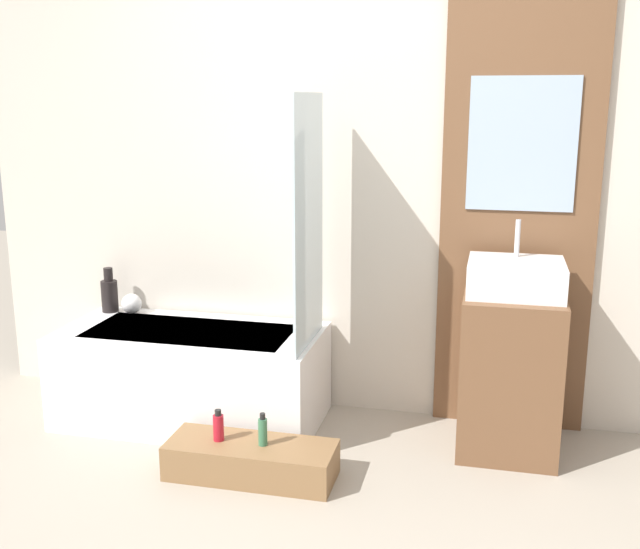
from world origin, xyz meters
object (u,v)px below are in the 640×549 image
at_px(bathtub, 192,375).
at_px(sink, 516,277).
at_px(vase_tall_dark, 109,294).
at_px(vase_round_light, 132,304).
at_px(wooden_step_bench, 251,460).
at_px(bottle_soap_primary, 218,427).
at_px(bottle_soap_secondary, 263,431).

height_order(bathtub, sink, sink).
xyz_separation_m(sink, vase_tall_dark, (-2.17, 0.18, -0.26)).
relative_size(vase_tall_dark, vase_round_light, 2.24).
xyz_separation_m(wooden_step_bench, sink, (1.10, 0.57, 0.76)).
bearing_deg(vase_round_light, sink, -4.75).
bearing_deg(wooden_step_bench, bathtub, 133.68).
distance_m(bathtub, sink, 1.71).
relative_size(bathtub, bottle_soap_primary, 9.25).
bearing_deg(vase_tall_dark, vase_round_light, -4.24).
distance_m(wooden_step_bench, sink, 1.46).
bearing_deg(vase_tall_dark, bottle_soap_secondary, -33.65).
bearing_deg(bottle_soap_primary, bottle_soap_secondary, 0.00).
bearing_deg(wooden_step_bench, bottle_soap_secondary, 0.00).
distance_m(bathtub, vase_round_light, 0.57).
bearing_deg(bottle_soap_secondary, bottle_soap_primary, 180.00).
bearing_deg(sink, vase_tall_dark, 175.28).
distance_m(bathtub, bottle_soap_primary, 0.62).
bearing_deg(sink, bathtub, -178.12).
bearing_deg(vase_tall_dark, wooden_step_bench, -35.02).
bearing_deg(vase_tall_dark, sink, -4.72).
xyz_separation_m(sink, bottle_soap_primary, (-1.25, -0.57, -0.62)).
bearing_deg(bottle_soap_secondary, wooden_step_bench, 180.00).
xyz_separation_m(bathtub, bottle_soap_secondary, (0.55, -0.52, -0.02)).
bearing_deg(sink, bottle_soap_primary, -155.66).
relative_size(wooden_step_bench, vase_round_light, 6.76).
bearing_deg(bathtub, vase_round_light, 153.14).
height_order(sink, vase_round_light, sink).
bearing_deg(bottle_soap_secondary, vase_round_light, 143.22).
relative_size(sink, vase_round_light, 3.89).
height_order(bathtub, bottle_soap_secondary, bathtub).
distance_m(wooden_step_bench, vase_round_light, 1.27).
distance_m(vase_round_light, bottle_soap_primary, 1.12).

